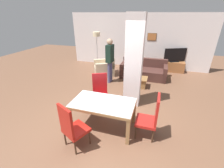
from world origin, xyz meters
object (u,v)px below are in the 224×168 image
object	(u,v)px
tv_stand	(173,67)
tv_screen	(175,55)
dining_chair_head_right	(151,117)
floor_lamp	(97,37)
bottle	(136,75)
dining_chair_far_left	(100,91)
dining_table	(103,108)
armchair	(105,68)
dining_chair_near_left	(72,127)
coffee_table	(138,82)
sofa	(143,71)
standing_person	(110,58)

from	to	relation	value
tv_stand	tv_screen	xyz separation A→B (m)	(-0.00, 0.00, 0.57)
dining_chair_head_right	floor_lamp	xyz separation A→B (m)	(-3.17, 4.57, 0.97)
bottle	floor_lamp	xyz separation A→B (m)	(-2.43, 1.98, 1.06)
dining_chair_far_left	tv_screen	xyz separation A→B (m)	(2.30, 4.03, 0.27)
dining_table	armchair	xyz separation A→B (m)	(-1.19, 3.43, -0.27)
tv_stand	dining_chair_near_left	bearing A→B (deg)	-112.19
bottle	tv_stand	distance (m)	2.70
dining_table	coffee_table	bearing A→B (deg)	79.16
bottle	coffee_table	bearing A→B (deg)	1.62
sofa	tv_stand	size ratio (longest dim) A/B	1.92
standing_person	tv_stand	bearing A→B (deg)	134.63
coffee_table	tv_screen	bearing A→B (deg)	57.51
dining_table	bottle	bearing A→B (deg)	81.11
dining_table	sofa	distance (m)	3.71
armchair	bottle	world-z (taller)	armchair
coffee_table	dining_chair_head_right	bearing A→B (deg)	-76.04
dining_table	tv_screen	size ratio (longest dim) A/B	1.50
coffee_table	floor_lamp	distance (m)	3.47
armchair	bottle	bearing A→B (deg)	-147.14
dining_chair_near_left	dining_chair_head_right	xyz separation A→B (m)	(1.52, 0.81, 0.00)
dining_chair_far_left	standing_person	world-z (taller)	standing_person
coffee_table	floor_lamp	xyz separation A→B (m)	(-2.52, 1.98, 1.33)
dining_chair_far_left	armchair	distance (m)	2.77
sofa	coffee_table	size ratio (longest dim) A/B	2.80
tv_stand	standing_person	bearing A→B (deg)	-141.19
dining_table	dining_chair_near_left	distance (m)	0.90
dining_chair_near_left	armchair	size ratio (longest dim) A/B	0.95
tv_stand	standing_person	xyz separation A→B (m)	(-2.62, -2.11, 0.79)
coffee_table	tv_stand	world-z (taller)	tv_stand
sofa	coffee_table	bearing A→B (deg)	85.15
coffee_table	bottle	world-z (taller)	bottle
sofa	floor_lamp	xyz separation A→B (m)	(-2.61, 0.92, 1.25)
floor_lamp	sofa	bearing A→B (deg)	-19.43
tv_stand	sofa	bearing A→B (deg)	-138.64
dining_table	dining_chair_near_left	bearing A→B (deg)	-115.20
bottle	standing_person	xyz separation A→B (m)	(-1.11, 0.12, 0.57)
armchair	bottle	size ratio (longest dim) A/B	5.07
tv_screen	floor_lamp	bearing A→B (deg)	-21.07
dining_chair_near_left	tv_screen	distance (m)	6.09
dining_chair_head_right	tv_screen	distance (m)	4.89
dining_chair_head_right	floor_lamp	size ratio (longest dim) A/B	0.60
armchair	floor_lamp	size ratio (longest dim) A/B	0.64
dining_chair_head_right	armchair	distance (m)	4.16
tv_stand	dining_chair_far_left	bearing A→B (deg)	-119.72
armchair	standing_person	world-z (taller)	standing_person
tv_stand	tv_screen	size ratio (longest dim) A/B	1.02
standing_person	dining_chair_far_left	bearing A→B (deg)	15.24
standing_person	tv_screen	bearing A→B (deg)	134.63
dining_chair_near_left	tv_screen	bearing A→B (deg)	93.01
armchair	tv_stand	size ratio (longest dim) A/B	1.11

